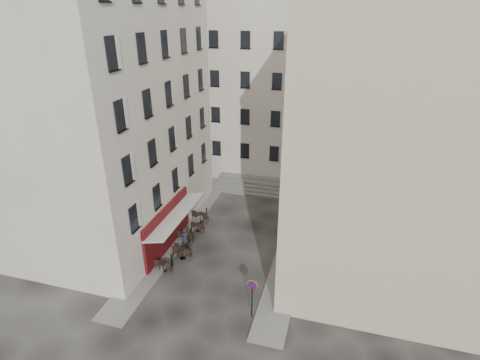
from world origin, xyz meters
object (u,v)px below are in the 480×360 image
(no_parking_sign, at_px, (252,292))
(bistro_table_a, at_px, (164,266))
(pedestrian, at_px, (185,239))
(bistro_table_b, at_px, (182,253))

(no_parking_sign, distance_m, bistro_table_a, 7.39)
(bistro_table_a, height_order, pedestrian, pedestrian)
(bistro_table_a, distance_m, pedestrian, 2.86)
(pedestrian, bearing_deg, no_parking_sign, 99.94)
(bistro_table_a, distance_m, bistro_table_b, 1.80)
(bistro_table_b, height_order, pedestrian, pedestrian)
(no_parking_sign, relative_size, bistro_table_b, 1.82)
(bistro_table_b, distance_m, pedestrian, 1.22)
(bistro_table_b, relative_size, pedestrian, 0.78)
(no_parking_sign, bearing_deg, bistro_table_a, 164.76)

